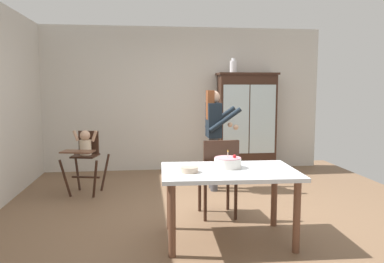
{
  "coord_description": "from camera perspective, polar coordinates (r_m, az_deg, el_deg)",
  "views": [
    {
      "loc": [
        -0.71,
        -4.61,
        1.56
      ],
      "look_at": [
        -0.06,
        0.7,
        0.95
      ],
      "focal_mm": 35.49,
      "sensor_mm": 36.0,
      "label": 1
    }
  ],
  "objects": [
    {
      "name": "birthday_cake",
      "position": [
        3.97,
        5.4,
        -4.66
      ],
      "size": [
        0.28,
        0.28,
        0.19
      ],
      "color": "white",
      "rests_on": "dining_table"
    },
    {
      "name": "china_cabinet",
      "position": [
        7.25,
        8.16,
        1.46
      ],
      "size": [
        1.12,
        0.48,
        1.85
      ],
      "color": "#382116",
      "rests_on": "ground_plane"
    },
    {
      "name": "ceramic_vase",
      "position": [
        7.17,
        6.22,
        9.71
      ],
      "size": [
        0.13,
        0.13,
        0.27
      ],
      "color": "white",
      "rests_on": "china_cabinet"
    },
    {
      "name": "adult_person",
      "position": [
        5.79,
        3.33,
        0.63
      ],
      "size": [
        0.49,
        0.48,
        1.53
      ],
      "rotation": [
        0.0,
        0.0,
        1.56
      ],
      "color": "#47474C",
      "rests_on": "ground_plane"
    },
    {
      "name": "ground_plane",
      "position": [
        4.91,
        1.72,
        -12.0
      ],
      "size": [
        6.24,
        6.24,
        0.0
      ],
      "primitive_type": "plane",
      "color": "brown"
    },
    {
      "name": "dining_chair_far_side",
      "position": [
        4.57,
        4.11,
        -6.21
      ],
      "size": [
        0.46,
        0.46,
        0.96
      ],
      "rotation": [
        0.0,
        0.0,
        3.18
      ],
      "color": "#382116",
      "rests_on": "ground_plane"
    },
    {
      "name": "dining_table",
      "position": [
        3.91,
        5.53,
        -7.17
      ],
      "size": [
        1.39,
        0.94,
        0.74
      ],
      "color": "silver",
      "rests_on": "ground_plane"
    },
    {
      "name": "wall_back",
      "position": [
        7.27,
        -1.37,
        4.86
      ],
      "size": [
        5.32,
        0.06,
        2.7
      ],
      "primitive_type": "cube",
      "color": "beige",
      "rests_on": "ground_plane"
    },
    {
      "name": "high_chair_with_toddler",
      "position": [
        5.8,
        -15.76,
        -2.73
      ],
      "size": [
        0.68,
        0.77,
        0.95
      ],
      "rotation": [
        0.0,
        0.0,
        -0.22
      ],
      "color": "#382116",
      "rests_on": "ground_plane"
    },
    {
      "name": "serving_bowl",
      "position": [
        3.74,
        -0.39,
        -5.74
      ],
      "size": [
        0.18,
        0.18,
        0.05
      ],
      "primitive_type": "cylinder",
      "color": "#C6AD93",
      "rests_on": "dining_table"
    }
  ]
}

